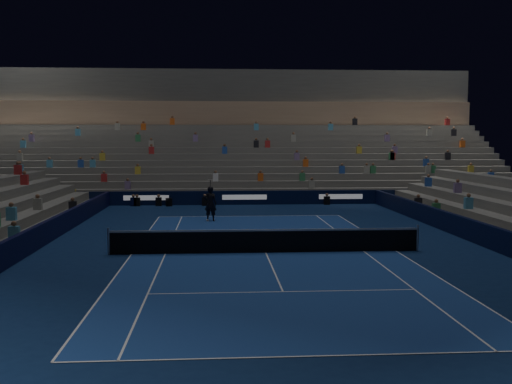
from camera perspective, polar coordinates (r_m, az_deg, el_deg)
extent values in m
plane|color=#0B1E45|center=(24.79, 0.93, -5.82)|extent=(90.00, 90.00, 0.00)
cube|color=navy|center=(24.79, 0.93, -5.81)|extent=(10.97, 23.77, 0.01)
cube|color=black|center=(43.01, -1.11, -0.54)|extent=(44.00, 0.25, 1.00)
cube|color=black|center=(27.27, 21.75, -4.12)|extent=(0.25, 37.00, 1.00)
cube|color=black|center=(25.79, -21.16, -4.61)|extent=(0.25, 37.00, 1.00)
cube|color=#5E5D59|center=(44.03, -1.17, -0.74)|extent=(44.00, 1.00, 0.50)
cube|color=#5E5D59|center=(45.00, -1.23, -0.30)|extent=(44.00, 1.00, 1.00)
cube|color=#5E5D59|center=(45.98, -1.29, 0.13)|extent=(44.00, 1.00, 1.50)
cube|color=#5E5D59|center=(46.95, -1.34, 0.54)|extent=(44.00, 1.00, 2.00)
cube|color=#5E5D59|center=(47.93, -1.40, 0.93)|extent=(44.00, 1.00, 2.50)
cube|color=#5E5D59|center=(48.91, -1.45, 1.30)|extent=(44.00, 1.00, 3.00)
cube|color=#5E5D59|center=(49.89, -1.50, 1.66)|extent=(44.00, 1.00, 3.50)
cube|color=#5E5D59|center=(50.88, -1.54, 2.01)|extent=(44.00, 1.00, 4.00)
cube|color=#5E5D59|center=(51.86, -1.59, 2.34)|extent=(44.00, 1.00, 4.50)
cube|color=#5E5D59|center=(52.85, -1.63, 2.66)|extent=(44.00, 1.00, 5.00)
cube|color=#5E5D59|center=(53.84, -1.67, 2.97)|extent=(44.00, 1.00, 5.50)
cube|color=#5E5D59|center=(54.83, -1.71, 3.27)|extent=(44.00, 1.00, 6.00)
cube|color=#91735A|center=(55.96, -1.77, 7.50)|extent=(44.00, 0.60, 2.20)
cube|color=#434340|center=(57.52, -1.82, 10.03)|extent=(44.00, 2.40, 3.00)
cube|color=slate|center=(27.66, 23.23, -4.57)|extent=(1.00, 37.00, 0.50)
cube|color=#61615D|center=(26.08, -22.83, -5.12)|extent=(1.00, 37.00, 0.50)
cylinder|color=#B2B2B7|center=(25.00, -13.90, -4.60)|extent=(0.10, 0.10, 1.10)
cylinder|color=#B2B2B7|center=(26.01, 15.17, -4.25)|extent=(0.10, 0.10, 1.10)
cube|color=black|center=(24.71, 0.93, -4.80)|extent=(12.80, 0.03, 0.90)
cube|color=white|center=(24.63, 0.93, -3.67)|extent=(12.80, 0.04, 0.08)
imported|color=black|center=(34.34, -4.37, -1.12)|extent=(0.84, 0.67, 2.01)
cube|color=black|center=(42.52, -8.32, -0.96)|extent=(0.51, 0.59, 0.56)
cylinder|color=black|center=(42.07, -8.36, -0.79)|extent=(0.22, 0.37, 0.16)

